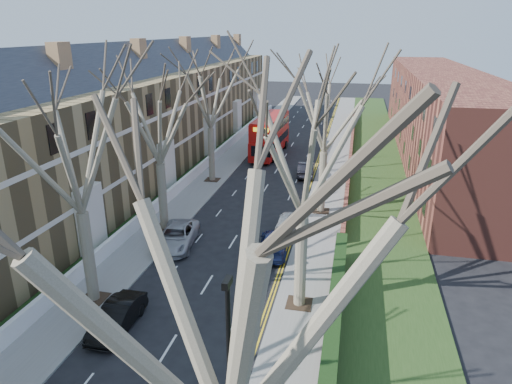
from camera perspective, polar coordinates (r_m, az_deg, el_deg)
The scene contains 19 objects.
pavement_left at distance 56.44m, azimuth -2.37°, elevation 4.91°, with size 3.00×102.00×0.12m, color slate.
pavement_right at distance 54.70m, azimuth 9.91°, elevation 4.14°, with size 3.00×102.00×0.12m, color slate.
terrace_left at distance 50.51m, azimuth -13.35°, elevation 8.99°, with size 9.70×78.00×13.60m.
flats_right at distance 58.28m, azimuth 21.87°, elevation 8.95°, with size 13.97×54.00×10.00m.
wall_hedge_right at distance 20.66m, azimuth 9.11°, elevation -20.97°, with size 0.70×24.00×1.80m.
front_wall_left at distance 49.39m, azimuth -6.60°, elevation 3.29°, with size 0.30×78.00×1.00m.
grass_verge_right at distance 54.70m, azimuth 14.63°, elevation 3.89°, with size 6.00×102.00×0.06m.
tree_left_mid at distance 24.55m, azimuth -22.08°, elevation 6.66°, with size 10.50×10.50×14.71m.
tree_left_far at distance 33.17m, azimuth -12.39°, elevation 10.16°, with size 10.15×10.15×14.22m.
tree_left_dist at distance 44.21m, azimuth -5.89°, elevation 13.22°, with size 10.50×10.50×14.71m.
tree_right_near at distance 9.32m, azimuth -3.93°, elevation -10.31°, with size 10.85×10.85×15.20m.
tree_right_mid at distance 22.40m, azimuth 6.19°, elevation 6.85°, with size 10.50×10.50×14.71m.
tree_right_far at distance 36.18m, azimuth 8.79°, elevation 11.16°, with size 10.15×10.15×14.22m.
double_decker_bus at distance 55.45m, azimuth 1.77°, elevation 6.97°, with size 3.14×11.00×4.56m.
car_left_mid at distance 25.06m, azimuth -16.95°, elevation -14.70°, with size 1.47×4.21×1.39m, color black.
car_left_far at distance 32.70m, azimuth -9.89°, elevation -5.49°, with size 2.43×5.26×1.46m, color #9F9FA4.
car_right_near at distance 31.39m, azimuth 2.20°, elevation -6.41°, with size 1.90×4.68×1.36m, color #16204E.
car_right_mid at distance 35.02m, azimuth 4.03°, elevation -3.61°, with size 1.54×3.83×1.31m, color gray.
car_right_far at distance 47.73m, azimuth 6.26°, elevation 2.88°, with size 1.58×4.53×1.49m, color black.
Camera 1 is at (8.05, -13.72, 14.52)m, focal length 32.00 mm.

